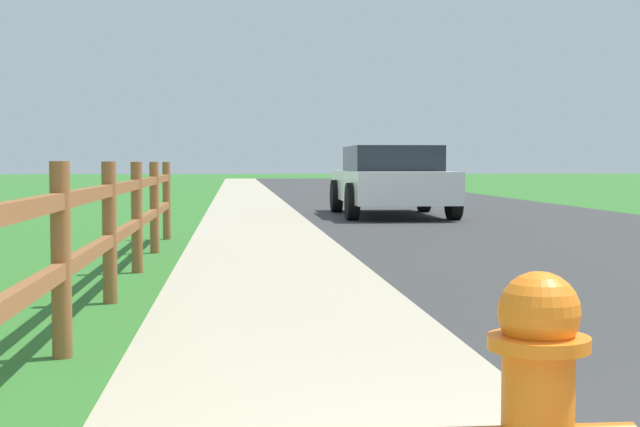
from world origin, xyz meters
TOP-DOWN VIEW (x-y plane):
  - ground_plane at (0.00, 25.00)m, footprint 120.00×120.00m
  - road_asphalt at (3.50, 27.00)m, footprint 7.00×66.00m
  - curb_concrete at (-3.00, 27.00)m, footprint 6.00×66.00m
  - grass_verge at (-4.50, 27.00)m, footprint 5.00×66.00m
  - fire_hydrant at (-0.60, 0.63)m, footprint 0.52×0.43m
  - rail_fence at (-2.33, 5.41)m, footprint 0.11×11.75m
  - parked_suv_white at (1.81, 16.66)m, footprint 2.19×4.56m

SIDE VIEW (x-z plane):
  - ground_plane at x=0.00m, z-range 0.00..0.00m
  - road_asphalt at x=3.50m, z-range 0.00..0.01m
  - curb_concrete at x=-3.00m, z-range 0.00..0.01m
  - grass_verge at x=-4.50m, z-range 0.00..0.01m
  - fire_hydrant at x=-0.60m, z-range 0.01..0.82m
  - rail_fence at x=-2.33m, z-range 0.08..1.18m
  - parked_suv_white at x=1.81m, z-range 0.03..1.45m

